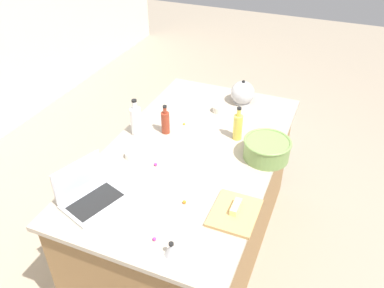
# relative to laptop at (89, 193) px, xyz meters

# --- Properties ---
(ground_plane) EXTENTS (12.00, 12.00, 0.00)m
(ground_plane) POSITION_rel_laptop_xyz_m (0.63, -0.34, -0.95)
(ground_plane) COLOR gray
(island_counter) EXTENTS (1.84, 1.05, 0.90)m
(island_counter) POSITION_rel_laptop_xyz_m (0.63, -0.34, -0.50)
(island_counter) COLOR olive
(island_counter) RESTS_ON ground
(laptop) EXTENTS (0.36, 0.32, 0.22)m
(laptop) POSITION_rel_laptop_xyz_m (0.00, 0.00, 0.00)
(laptop) COLOR #B7B7BC
(laptop) RESTS_ON island_counter
(mixing_bowl_large) EXTENTS (0.29, 0.29, 0.13)m
(mixing_bowl_large) POSITION_rel_laptop_xyz_m (0.74, -0.79, 0.02)
(mixing_bowl_large) COLOR #72934C
(mixing_bowl_large) RESTS_ON island_counter
(bottle_vinegar) EXTENTS (0.07, 0.07, 0.26)m
(bottle_vinegar) POSITION_rel_laptop_xyz_m (0.67, 0.08, 0.06)
(bottle_vinegar) COLOR white
(bottle_vinegar) RESTS_ON island_counter
(bottle_oil) EXTENTS (0.06, 0.06, 0.23)m
(bottle_oil) POSITION_rel_laptop_xyz_m (0.87, -0.56, 0.05)
(bottle_oil) COLOR #DBC64C
(bottle_oil) RESTS_ON island_counter
(bottle_soy) EXTENTS (0.06, 0.06, 0.21)m
(bottle_soy) POSITION_rel_laptop_xyz_m (0.76, -0.09, 0.04)
(bottle_soy) COLOR maroon
(bottle_soy) RESTS_ON island_counter
(kettle) EXTENTS (0.21, 0.18, 0.20)m
(kettle) POSITION_rel_laptop_xyz_m (1.35, -0.45, 0.03)
(kettle) COLOR #ADADB2
(kettle) RESTS_ON island_counter
(cutting_board) EXTENTS (0.29, 0.23, 0.02)m
(cutting_board) POSITION_rel_laptop_xyz_m (0.20, -0.76, -0.04)
(cutting_board) COLOR tan
(cutting_board) RESTS_ON island_counter
(butter_stick_left) EXTENTS (0.11, 0.04, 0.04)m
(butter_stick_left) POSITION_rel_laptop_xyz_m (0.21, -0.76, -0.01)
(butter_stick_left) COLOR #F4E58C
(butter_stick_left) RESTS_ON cutting_board
(ramekin_small) EXTENTS (0.09, 0.09, 0.05)m
(ramekin_small) POSITION_rel_laptop_xyz_m (1.15, -0.34, -0.02)
(ramekin_small) COLOR beige
(ramekin_small) RESTS_ON island_counter
(ramekin_medium) EXTENTS (0.08, 0.08, 0.04)m
(ramekin_medium) POSITION_rel_laptop_xyz_m (0.42, -0.02, -0.03)
(ramekin_medium) COLOR white
(ramekin_medium) RESTS_ON island_counter
(kitchen_timer) EXTENTS (0.07, 0.07, 0.08)m
(kitchen_timer) POSITION_rel_laptop_xyz_m (-0.16, -0.56, -0.01)
(kitchen_timer) COLOR #B2B2B7
(kitchen_timer) RESTS_ON island_counter
(candy_0) EXTENTS (0.02, 0.02, 0.02)m
(candy_0) POSITION_rel_laptop_xyz_m (-0.12, -0.45, -0.04)
(candy_0) COLOR #CC3399
(candy_0) RESTS_ON island_counter
(candy_1) EXTENTS (0.02, 0.02, 0.02)m
(candy_1) POSITION_rel_laptop_xyz_m (0.40, -0.19, -0.04)
(candy_1) COLOR #CC3399
(candy_1) RESTS_ON island_counter
(candy_2) EXTENTS (0.02, 0.02, 0.02)m
(candy_2) POSITION_rel_laptop_xyz_m (0.82, -0.64, -0.04)
(candy_2) COLOR blue
(candy_2) RESTS_ON island_counter
(candy_3) EXTENTS (0.02, 0.02, 0.02)m
(candy_3) POSITION_rel_laptop_xyz_m (0.75, -0.72, -0.04)
(candy_3) COLOR red
(candy_3) RESTS_ON island_counter
(candy_4) EXTENTS (0.01, 0.01, 0.01)m
(candy_4) POSITION_rel_laptop_xyz_m (0.89, -0.17, -0.04)
(candy_4) COLOR yellow
(candy_4) RESTS_ON island_counter
(candy_5) EXTENTS (0.02, 0.02, 0.02)m
(candy_5) POSITION_rel_laptop_xyz_m (0.05, -0.00, -0.04)
(candy_5) COLOR #CC3399
(candy_5) RESTS_ON island_counter
(candy_6) EXTENTS (0.02, 0.02, 0.02)m
(candy_6) POSITION_rel_laptop_xyz_m (0.17, -0.48, -0.04)
(candy_6) COLOR orange
(candy_6) RESTS_ON island_counter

